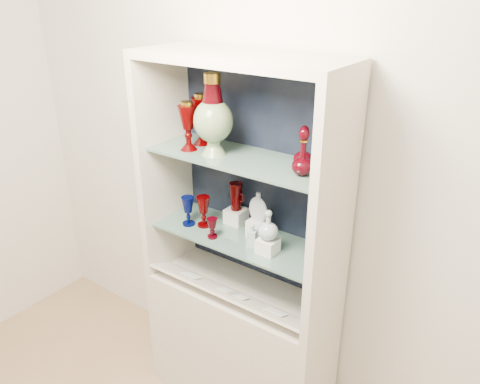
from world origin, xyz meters
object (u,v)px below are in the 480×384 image
Objects in this scene: ruby_decanter_a at (303,149)px; flat_flask at (258,206)px; pedestal_lamp_left at (201,119)px; enamel_urn at (213,115)px; ruby_goblet_small at (212,228)px; ruby_pitcher at (236,196)px; cameo_medallion at (336,221)px; lidded_bowl at (330,169)px; cobalt_goblet at (188,211)px; clear_square_bottle at (252,235)px; ruby_decanter_b at (304,145)px; clear_round_decanter at (268,226)px; pedestal_lamp_right at (188,126)px; ruby_goblet_tall at (204,211)px.

flat_flask is at bearing 163.67° from ruby_decanter_a.
pedestal_lamp_left reaches higher than flat_flask.
enamel_urn is 0.56m from ruby_goblet_small.
pedestal_lamp_left is 1.09× the size of ruby_decanter_a.
ruby_pitcher is (0.00, 0.20, 0.10)m from ruby_goblet_small.
cameo_medallion is (0.72, 0.08, -0.38)m from pedestal_lamp_left.
lidded_bowl is at bearing -1.55° from flat_flask.
cobalt_goblet is (-0.02, -0.11, -0.47)m from pedestal_lamp_left.
lidded_bowl is 0.72× the size of clear_square_bottle.
pedestal_lamp_left is at bearing -179.59° from ruby_decanter_b.
cameo_medallion is (0.26, 0.18, 0.03)m from clear_round_decanter.
ruby_pitcher is 0.96× the size of flat_flask.
lidded_bowl is at bearing 9.56° from ruby_goblet_small.
clear_square_bottle is (0.37, 0.01, -0.48)m from pedestal_lamp_right.
flat_flask is at bearing 17.40° from pedestal_lamp_right.
pedestal_lamp_right is at bearing 167.56° from ruby_goblet_small.
ruby_decanter_b is 2.32× the size of lidded_bowl.
flat_flask reaches higher than clear_round_decanter.
clear_round_decanter is at bearing 7.97° from ruby_goblet_small.
cobalt_goblet is at bearing -179.39° from clear_round_decanter.
ruby_goblet_tall is 1.40× the size of clear_square_bottle.
pedestal_lamp_right reaches higher than cameo_medallion.
pedestal_lamp_right is at bearing -172.81° from enamel_urn.
enamel_urn is 1.63× the size of ruby_decanter_a.
ruby_goblet_tall is at bearing 147.73° from ruby_goblet_small.
enamel_urn reaches higher than ruby_goblet_tall.
clear_round_decanter is at bearing -133.00° from cameo_medallion.
pedestal_lamp_left is 0.82m from cameo_medallion.
pedestal_lamp_left is 0.51m from flat_flask.
pedestal_lamp_right is 0.62× the size of enamel_urn.
ruby_goblet_tall is at bearing -160.50° from flat_flask.
pedestal_lamp_left is 1.65× the size of flat_flask.
pedestal_lamp_left is 1.07× the size of pedestal_lamp_right.
pedestal_lamp_right is at bearing -86.68° from pedestal_lamp_left.
ruby_decanter_a is at bearing -164.70° from lidded_bowl.
lidded_bowl is 0.77m from ruby_goblet_tall.
ruby_pitcher is 0.55m from cameo_medallion.
ruby_decanter_b reaches higher than ruby_goblet_small.
clear_round_decanter is (-0.26, -0.05, -0.32)m from lidded_bowl.
clear_round_decanter is at bearing -168.61° from lidded_bowl.
enamel_urn reaches higher than ruby_pitcher.
pedestal_lamp_right reaches higher than flat_flask.
lidded_bowl is at bearing 4.61° from pedestal_lamp_right.
ruby_decanter_a is at bearing -63.14° from ruby_decanter_b.
pedestal_lamp_right is 0.61m from ruby_decanter_a.
lidded_bowl reaches higher than ruby_goblet_small.
clear_square_bottle is 0.78× the size of flat_flask.
cameo_medallion is at bearing 13.69° from cobalt_goblet.
clear_square_bottle is at bearing -1.51° from enamel_urn.
cameo_medallion is at bearing 54.55° from ruby_decanter_a.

